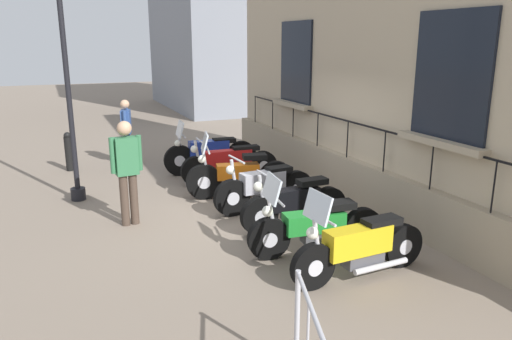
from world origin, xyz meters
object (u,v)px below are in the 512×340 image
object	(u,v)px
motorcycle_green	(316,227)
pedestrian_walking	(127,167)
pedestrian_standing	(126,129)
motorcycle_silver	(264,188)
motorcycle_black	(295,205)
motorcycle_orange	(239,176)
lamppost	(62,30)
bollard	(69,151)
motorcycle_blue	(210,153)
motorcycle_red	(230,164)
motorcycle_yellow	(359,247)

from	to	relation	value
motorcycle_green	pedestrian_walking	size ratio (longest dim) A/B	1.18
motorcycle_green	pedestrian_standing	world-z (taller)	pedestrian_standing
motorcycle_silver	motorcycle_black	xyz separation A→B (m)	(-0.10, 1.01, -0.02)
motorcycle_orange	pedestrian_walking	xyz separation A→B (m)	(2.26, 0.69, 0.59)
lamppost	pedestrian_walking	size ratio (longest dim) A/B	2.54
bollard	pedestrian_standing	xyz separation A→B (m)	(-1.39, 0.01, 0.45)
lamppost	pedestrian_walking	world-z (taller)	lamppost
motorcycle_silver	pedestrian_walking	size ratio (longest dim) A/B	1.12
motorcycle_blue	motorcycle_orange	world-z (taller)	motorcycle_orange
pedestrian_standing	pedestrian_walking	bearing A→B (deg)	81.58
motorcycle_black	motorcycle_orange	bearing A→B (deg)	-83.12
motorcycle_black	pedestrian_standing	distance (m)	5.78
motorcycle_blue	lamppost	distance (m)	4.20
motorcycle_red	motorcycle_silver	bearing A→B (deg)	88.83
motorcycle_silver	motorcycle_green	size ratio (longest dim) A/B	0.95
bollard	pedestrian_walking	distance (m)	4.30
motorcycle_silver	motorcycle_green	xyz separation A→B (m)	(0.07, 2.01, -0.02)
motorcycle_blue	motorcycle_green	distance (m)	4.94
motorcycle_yellow	lamppost	world-z (taller)	lamppost
motorcycle_blue	motorcycle_black	world-z (taller)	motorcycle_blue
motorcycle_yellow	pedestrian_standing	bearing A→B (deg)	-75.93
motorcycle_blue	motorcycle_green	world-z (taller)	motorcycle_blue
motorcycle_blue	lamppost	size ratio (longest dim) A/B	0.49
motorcycle_yellow	bollard	bearing A→B (deg)	-66.31
motorcycle_yellow	motorcycle_black	bearing A→B (deg)	-90.99
motorcycle_silver	pedestrian_standing	bearing A→B (deg)	-68.18
motorcycle_orange	motorcycle_green	world-z (taller)	motorcycle_orange
motorcycle_red	pedestrian_walking	xyz separation A→B (m)	(2.44, 1.73, 0.59)
pedestrian_walking	motorcycle_silver	bearing A→B (deg)	174.26
motorcycle_blue	lamppost	xyz separation A→B (m)	(3.02, 0.93, 2.77)
motorcycle_blue	pedestrian_standing	xyz separation A→B (m)	(1.67, -1.51, 0.46)
motorcycle_red	pedestrian_standing	world-z (taller)	pedestrian_standing
motorcycle_yellow	lamppost	distance (m)	6.49
motorcycle_black	lamppost	size ratio (longest dim) A/B	0.43
motorcycle_red	motorcycle_yellow	size ratio (longest dim) A/B	1.05
motorcycle_orange	motorcycle_green	xyz separation A→B (m)	(-0.06, 2.94, -0.02)
pedestrian_walking	pedestrian_standing	bearing A→B (deg)	-98.42
pedestrian_walking	bollard	bearing A→B (deg)	-79.68
motorcycle_red	motorcycle_green	xyz separation A→B (m)	(0.11, 3.98, -0.02)
motorcycle_yellow	pedestrian_walking	world-z (taller)	pedestrian_walking
motorcycle_green	pedestrian_standing	bearing A→B (deg)	-75.19
motorcycle_green	lamppost	world-z (taller)	lamppost
motorcycle_black	pedestrian_standing	world-z (taller)	pedestrian_standing
motorcycle_yellow	bollard	size ratio (longest dim) A/B	2.21
motorcycle_black	lamppost	distance (m)	5.24
motorcycle_orange	motorcycle_silver	size ratio (longest dim) A/B	1.07
motorcycle_red	motorcycle_silver	xyz separation A→B (m)	(0.04, 1.97, 0.01)
motorcycle_blue	pedestrian_standing	bearing A→B (deg)	-42.08
motorcycle_green	lamppost	bearing A→B (deg)	-52.64
motorcycle_silver	motorcycle_green	world-z (taller)	motorcycle_green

